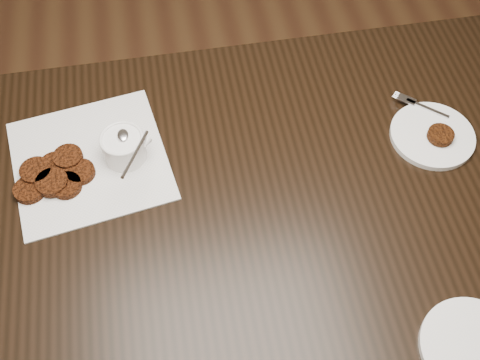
% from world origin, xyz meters
% --- Properties ---
extents(floor, '(4.00, 4.00, 0.00)m').
position_xyz_m(floor, '(0.00, 0.00, 0.00)').
color(floor, brown).
rests_on(floor, ground).
extents(table, '(1.41, 0.91, 0.75)m').
position_xyz_m(table, '(0.06, 0.05, 0.38)').
color(table, black).
rests_on(table, floor).
extents(napkin, '(0.35, 0.35, 0.00)m').
position_xyz_m(napkin, '(-0.28, 0.22, 0.75)').
color(napkin, white).
rests_on(napkin, table).
extents(sauce_ramekin, '(0.13, 0.13, 0.12)m').
position_xyz_m(sauce_ramekin, '(-0.20, 0.21, 0.82)').
color(sauce_ramekin, white).
rests_on(sauce_ramekin, napkin).
extents(patty_cluster, '(0.25, 0.25, 0.02)m').
position_xyz_m(patty_cluster, '(-0.34, 0.19, 0.76)').
color(patty_cluster, '#56210B').
rests_on(patty_cluster, napkin).
extents(plate_with_patty, '(0.25, 0.25, 0.03)m').
position_xyz_m(plate_with_patty, '(0.44, 0.15, 0.76)').
color(plate_with_patty, white).
rests_on(plate_with_patty, table).
extents(plate_empty, '(0.20, 0.20, 0.01)m').
position_xyz_m(plate_empty, '(0.35, -0.30, 0.76)').
color(plate_empty, white).
rests_on(plate_empty, table).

